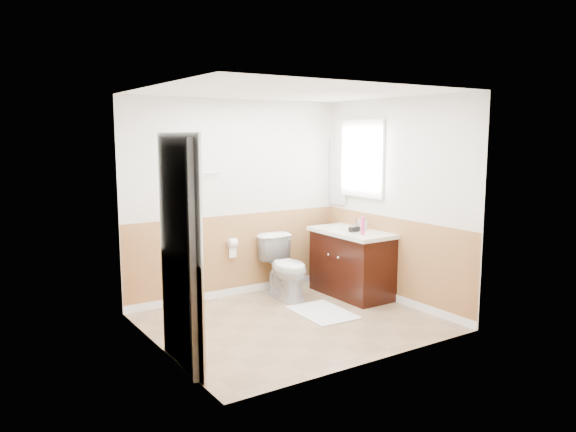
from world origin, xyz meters
TOP-DOWN VIEW (x-y plane):
  - floor at (0.00, 0.00)m, footprint 3.00×3.00m
  - ceiling at (0.00, 0.00)m, footprint 3.00×3.00m
  - wall_back at (0.00, 1.30)m, footprint 3.00×0.00m
  - wall_front at (0.00, -1.30)m, footprint 3.00×0.00m
  - wall_left at (-1.50, 0.00)m, footprint 0.00×3.00m
  - wall_right at (1.50, 0.00)m, footprint 0.00×3.00m
  - wainscot_back at (0.00, 1.29)m, footprint 3.00×0.00m
  - wainscot_front at (0.00, -1.29)m, footprint 3.00×0.00m
  - wainscot_left at (-1.49, 0.00)m, footprint 0.00×2.60m
  - wainscot_right at (1.49, 0.00)m, footprint 0.00×2.60m
  - toilet at (0.45, 0.84)m, footprint 0.48×0.79m
  - bath_mat at (0.45, 0.05)m, footprint 0.59×0.83m
  - vanity_cabinet at (1.21, 0.45)m, footprint 0.55×1.10m
  - vanity_knob_left at (0.91, 0.35)m, footprint 0.03×0.03m
  - vanity_knob_right at (0.91, 0.55)m, footprint 0.03×0.03m
  - countertop at (1.20, 0.45)m, footprint 0.60×1.15m
  - sink_basin at (1.21, 0.60)m, footprint 0.36×0.36m
  - faucet at (1.39, 0.60)m, footprint 0.02×0.02m
  - lotion_bottle at (1.11, 0.14)m, footprint 0.05×0.05m
  - soap_dispenser at (1.33, 0.40)m, footprint 0.12×0.12m
  - hair_dryer_body at (1.16, 0.36)m, footprint 0.14×0.07m
  - hair_dryer_handle at (1.13, 0.37)m, footprint 0.03×0.03m
  - mirror_panel at (1.48, 1.10)m, footprint 0.02×0.35m
  - window_frame at (1.47, 0.59)m, footprint 0.04×0.80m
  - window_glass at (1.49, 0.59)m, footprint 0.01×0.70m
  - door at (-1.40, -0.45)m, footprint 0.29×0.78m
  - door_frame at (-1.48, -0.45)m, footprint 0.02×0.92m
  - door_knob at (-1.34, -0.12)m, footprint 0.06×0.06m
  - towel_bar at (-0.55, 1.25)m, footprint 0.62×0.02m
  - tp_holder_bar at (-0.10, 1.23)m, footprint 0.14×0.02m
  - tp_roll at (-0.10, 1.23)m, footprint 0.10×0.11m
  - tp_sheet at (-0.10, 1.23)m, footprint 0.10×0.01m

SIDE VIEW (x-z plane):
  - floor at x=0.00m, z-range 0.00..0.00m
  - bath_mat at x=0.45m, z-range 0.00..0.02m
  - toilet at x=0.45m, z-range 0.00..0.79m
  - vanity_cabinet at x=1.21m, z-range 0.00..0.80m
  - wainscot_back at x=0.00m, z-range -1.00..2.00m
  - wainscot_front at x=0.00m, z-range -1.00..2.00m
  - wainscot_left at x=-1.49m, z-range -0.80..1.80m
  - wainscot_right at x=1.49m, z-range -0.80..1.80m
  - vanity_knob_left at x=0.91m, z-range 0.53..0.57m
  - vanity_knob_right at x=0.91m, z-range 0.53..0.57m
  - tp_sheet at x=-0.10m, z-range 0.51..0.67m
  - tp_holder_bar at x=-0.10m, z-range 0.69..0.71m
  - tp_roll at x=-0.10m, z-range 0.64..0.76m
  - countertop at x=1.20m, z-range 0.80..0.85m
  - hair_dryer_handle at x=1.13m, z-range 0.82..0.89m
  - sink_basin at x=1.21m, z-range 0.85..0.87m
  - hair_dryer_body at x=1.16m, z-range 0.85..0.92m
  - faucet at x=1.39m, z-range 0.85..0.99m
  - door_knob at x=-1.34m, z-range 0.92..0.98m
  - soap_dispenser at x=1.33m, z-range 0.85..1.05m
  - lotion_bottle at x=1.11m, z-range 0.85..1.07m
  - door at x=-1.40m, z-range 0.00..2.04m
  - door_frame at x=-1.48m, z-range -0.02..2.08m
  - wall_back at x=0.00m, z-range -0.25..2.75m
  - wall_front at x=0.00m, z-range -0.25..2.75m
  - wall_left at x=-1.50m, z-range -0.25..2.75m
  - wall_right at x=1.50m, z-range -0.25..2.75m
  - mirror_panel at x=1.48m, z-range 1.10..2.00m
  - towel_bar at x=-0.55m, z-range 1.59..1.61m
  - window_frame at x=1.47m, z-range 1.25..2.25m
  - window_glass at x=1.49m, z-range 1.30..2.20m
  - ceiling at x=0.00m, z-range 2.50..2.50m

